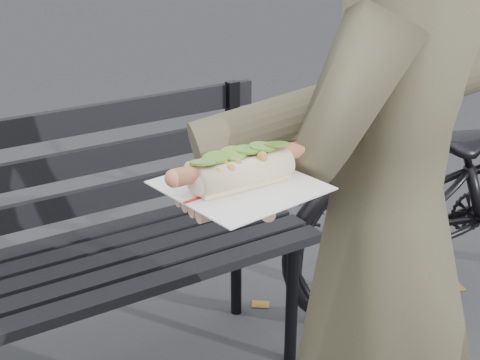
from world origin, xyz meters
name	(u,v)px	position (x,y,z in m)	size (l,w,h in m)	color
park_bench	(49,247)	(0.08, 0.99, 0.52)	(1.50, 0.44, 0.88)	black
person	(384,242)	(0.48, 0.09, 0.83)	(0.61, 0.40, 1.67)	#504E35
held_hotdog	(319,123)	(0.29, 0.07, 1.11)	(0.62, 0.30, 0.20)	#504E35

